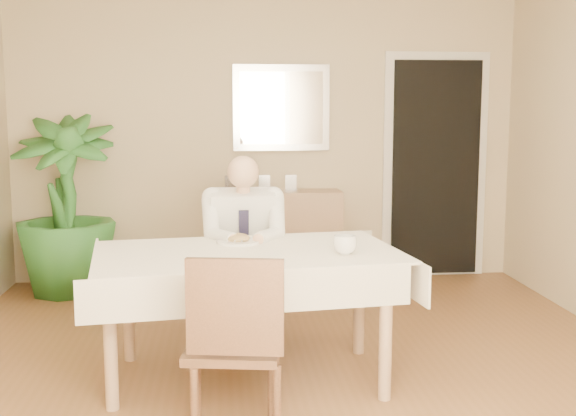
{
  "coord_description": "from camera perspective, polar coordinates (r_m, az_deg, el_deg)",
  "views": [
    {
      "loc": [
        -0.4,
        -3.98,
        1.57
      ],
      "look_at": [
        0.0,
        0.35,
        0.95
      ],
      "focal_mm": 45.0,
      "sensor_mm": 36.0,
      "label": 1
    }
  ],
  "objects": [
    {
      "name": "chair_near",
      "position": [
        3.35,
        -4.22,
        -10.29
      ],
      "size": [
        0.49,
        0.5,
        0.91
      ],
      "rotation": [
        0.0,
        0.0,
        -0.16
      ],
      "color": "#432718",
      "rests_on": "ground"
    },
    {
      "name": "potted_palm",
      "position": [
        6.29,
        -17.21,
        0.25
      ],
      "size": [
        0.85,
        0.85,
        1.5
      ],
      "primitive_type": "imported",
      "rotation": [
        0.0,
        0.0,
        0.01
      ],
      "color": "#245B21",
      "rests_on": "ground"
    },
    {
      "name": "fork",
      "position": [
        4.27,
        -4.48,
        -2.6
      ],
      "size": [
        0.01,
        0.13,
        0.01
      ],
      "primitive_type": "cylinder",
      "rotation": [
        1.57,
        0.0,
        0.0
      ],
      "color": "silver",
      "rests_on": "dining_table"
    },
    {
      "name": "plate",
      "position": [
        4.33,
        -3.96,
        -2.67
      ],
      "size": [
        0.26,
        0.26,
        0.02
      ],
      "primitive_type": "cylinder",
      "color": "white",
      "rests_on": "dining_table"
    },
    {
      "name": "knife",
      "position": [
        4.27,
        -3.41,
        -2.59
      ],
      "size": [
        0.01,
        0.13,
        0.01
      ],
      "primitive_type": "cylinder",
      "rotation": [
        1.57,
        0.0,
        0.0
      ],
      "color": "silver",
      "rests_on": "dining_table"
    },
    {
      "name": "coffee_mug",
      "position": [
        4.01,
        4.52,
        -2.91
      ],
      "size": [
        0.14,
        0.14,
        0.1
      ],
      "primitive_type": "imported",
      "rotation": [
        0.0,
        0.0,
        0.07
      ],
      "color": "white",
      "rests_on": "dining_table"
    },
    {
      "name": "chair_far",
      "position": [
        5.01,
        -3.57,
        -4.53
      ],
      "size": [
        0.43,
        0.44,
        0.85
      ],
      "rotation": [
        0.0,
        0.0,
        0.09
      ],
      "color": "#432718",
      "rests_on": "ground"
    },
    {
      "name": "seated_man",
      "position": [
        4.69,
        -3.49,
        -2.71
      ],
      "size": [
        0.48,
        0.72,
        1.24
      ],
      "color": "white",
      "rests_on": "ground"
    },
    {
      "name": "photo_frame_right",
      "position": [
        6.4,
        0.23,
        2.01
      ],
      "size": [
        0.1,
        0.02,
        0.14
      ],
      "primitive_type": "cube",
      "color": "silver",
      "rests_on": "sideboard"
    },
    {
      "name": "photo_frame_left",
      "position": [
        6.37,
        -4.56,
        1.95
      ],
      "size": [
        0.1,
        0.02,
        0.14
      ],
      "primitive_type": "cube",
      "color": "silver",
      "rests_on": "sideboard"
    },
    {
      "name": "doorway",
      "position": [
        6.76,
        11.55,
        3.09
      ],
      "size": [
        0.96,
        0.07,
        2.1
      ],
      "color": "white",
      "rests_on": "ground"
    },
    {
      "name": "sideboard",
      "position": [
        6.43,
        -0.4,
        -2.29
      ],
      "size": [
        1.03,
        0.37,
        0.82
      ],
      "primitive_type": "cube",
      "rotation": [
        0.0,
        0.0,
        0.02
      ],
      "color": "#987755",
      "rests_on": "ground"
    },
    {
      "name": "room",
      "position": [
        4.01,
        0.46,
        4.26
      ],
      "size": [
        5.0,
        5.02,
        2.6
      ],
      "color": "brown",
      "rests_on": "ground"
    },
    {
      "name": "window",
      "position": [
        1.57,
        9.47,
        3.68
      ],
      "size": [
        1.34,
        0.04,
        1.44
      ],
      "color": "white",
      "rests_on": "room"
    },
    {
      "name": "photo_frame_center",
      "position": [
        6.4,
        -1.88,
        2.0
      ],
      "size": [
        0.1,
        0.02,
        0.14
      ],
      "primitive_type": "cube",
      "color": "silver",
      "rests_on": "sideboard"
    },
    {
      "name": "mirror",
      "position": [
        6.47,
        -0.53,
        7.92
      ],
      "size": [
        0.86,
        0.04,
        0.76
      ],
      "color": "silver",
      "rests_on": "room"
    },
    {
      "name": "food",
      "position": [
        4.33,
        -3.96,
        -2.38
      ],
      "size": [
        0.14,
        0.14,
        0.06
      ],
      "primitive_type": "ellipsoid",
      "color": "olive",
      "rests_on": "dining_table"
    },
    {
      "name": "dining_table",
      "position": [
        4.11,
        -3.23,
        -4.56
      ],
      "size": [
        1.85,
        1.24,
        0.75
      ],
      "rotation": [
        0.0,
        0.0,
        0.13
      ],
      "color": "#987755",
      "rests_on": "ground"
    }
  ]
}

